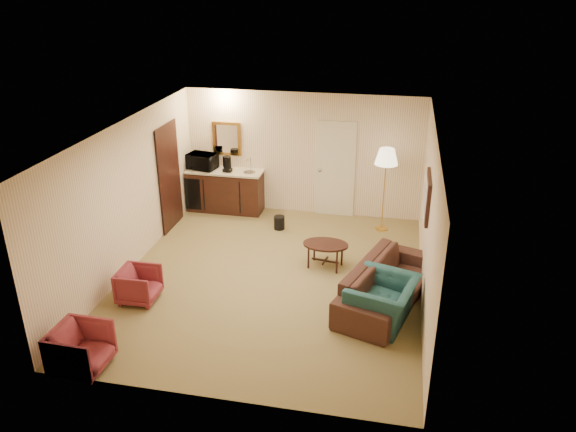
% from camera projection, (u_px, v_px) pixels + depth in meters
% --- Properties ---
extents(ground, '(6.00, 6.00, 0.00)m').
position_uv_depth(ground, '(271.00, 278.00, 9.61)').
color(ground, olive).
rests_on(ground, ground).
extents(room_walls, '(5.02, 6.01, 2.61)m').
position_uv_depth(room_walls, '(275.00, 169.00, 9.63)').
color(room_walls, '#FADEBB').
rests_on(room_walls, ground).
extents(wetbar_cabinet, '(1.64, 0.58, 0.92)m').
position_uv_depth(wetbar_cabinet, '(226.00, 191.00, 12.17)').
color(wetbar_cabinet, '#361711').
rests_on(wetbar_cabinet, ground).
extents(sofa, '(1.37, 2.40, 0.90)m').
position_uv_depth(sofa, '(387.00, 277.00, 8.74)').
color(sofa, black).
rests_on(sofa, ground).
extents(teal_armchair, '(0.92, 1.18, 0.91)m').
position_uv_depth(teal_armchair, '(383.00, 295.00, 8.27)').
color(teal_armchair, '#20504D').
rests_on(teal_armchair, ground).
extents(rose_chair_near, '(0.57, 0.61, 0.61)m').
position_uv_depth(rose_chair_near, '(139.00, 283.00, 8.86)').
color(rose_chair_near, maroon).
rests_on(rose_chair_near, ground).
extents(rose_chair_far, '(0.65, 0.69, 0.69)m').
position_uv_depth(rose_chair_far, '(81.00, 347.00, 7.30)').
color(rose_chair_far, maroon).
rests_on(rose_chair_far, ground).
extents(coffee_table, '(0.88, 0.67, 0.46)m').
position_uv_depth(coffee_table, '(325.00, 255.00, 9.90)').
color(coffee_table, black).
rests_on(coffee_table, ground).
extents(floor_lamp, '(0.45, 0.45, 1.71)m').
position_uv_depth(floor_lamp, '(384.00, 190.00, 11.10)').
color(floor_lamp, gold).
rests_on(floor_lamp, ground).
extents(waste_bin, '(0.29, 0.29, 0.27)m').
position_uv_depth(waste_bin, '(279.00, 223.00, 11.40)').
color(waste_bin, black).
rests_on(waste_bin, ground).
extents(microwave, '(0.66, 0.45, 0.41)m').
position_uv_depth(microwave, '(202.00, 160.00, 12.01)').
color(microwave, black).
rests_on(microwave, wetbar_cabinet).
extents(coffee_maker, '(0.21, 0.21, 0.33)m').
position_uv_depth(coffee_maker, '(227.00, 164.00, 11.85)').
color(coffee_maker, black).
rests_on(coffee_maker, wetbar_cabinet).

